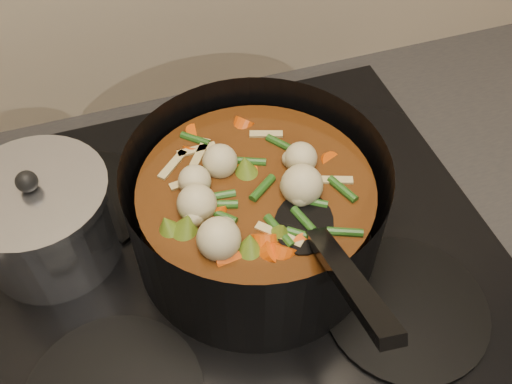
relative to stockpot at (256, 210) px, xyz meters
name	(u,v)px	position (x,y,z in m)	size (l,w,h in m)	color
stovetop	(231,257)	(-0.03, 0.00, -0.07)	(0.62, 0.54, 0.03)	black
stockpot	(256,210)	(0.00, 0.00, 0.00)	(0.35, 0.41, 0.21)	black
saucepan	(45,220)	(-0.23, 0.07, -0.01)	(0.16, 0.16, 0.13)	silver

